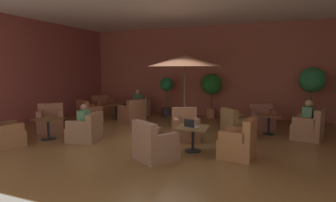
% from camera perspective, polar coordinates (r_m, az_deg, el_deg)
% --- Properties ---
extents(ground_plane, '(10.68, 8.85, 0.02)m').
position_cam_1_polar(ground_plane, '(8.36, -1.17, -7.48)').
color(ground_plane, brown).
extents(wall_back_brick, '(10.68, 0.08, 3.81)m').
position_cam_1_polar(wall_back_brick, '(12.25, 7.11, 5.98)').
color(wall_back_brick, '#9A4E3D').
rests_on(wall_back_brick, ground_plane).
extents(wall_left_accent, '(0.08, 8.85, 3.81)m').
position_cam_1_polar(wall_left_accent, '(11.33, -26.69, 5.30)').
color(wall_left_accent, brown).
rests_on(wall_left_accent, ground_plane).
extents(ceiling_slab, '(10.68, 8.85, 0.06)m').
position_cam_1_polar(ceiling_slab, '(8.31, -1.24, 19.26)').
color(ceiling_slab, silver).
rests_on(ceiling_slab, wall_back_brick).
extents(cafe_table_front_left, '(0.81, 0.81, 0.61)m').
position_cam_1_polar(cafe_table_front_left, '(6.91, 5.08, -6.34)').
color(cafe_table_front_left, black).
rests_on(cafe_table_front_left, ground_plane).
extents(armchair_front_left_north, '(0.96, 0.96, 0.90)m').
position_cam_1_polar(armchair_front_left_north, '(8.03, 3.54, -5.59)').
color(armchair_front_left_north, '#905D42').
rests_on(armchair_front_left_north, ground_plane).
extents(armchair_front_left_east, '(1.07, 1.07, 0.88)m').
position_cam_1_polar(armchair_front_left_east, '(6.28, -2.83, -9.11)').
color(armchair_front_left_east, brown).
rests_on(armchair_front_left_east, ground_plane).
extents(armchair_front_left_south, '(0.81, 0.78, 0.91)m').
position_cam_1_polar(armchair_front_left_south, '(6.59, 14.20, -8.43)').
color(armchair_front_left_south, '#935A35').
rests_on(armchair_front_left_south, ground_plane).
extents(cafe_table_front_right, '(0.63, 0.63, 0.61)m').
position_cam_1_polar(cafe_table_front_right, '(11.57, -10.56, -1.34)').
color(cafe_table_front_right, black).
rests_on(cafe_table_front_right, ground_plane).
extents(armchair_front_right_north, '(1.01, 1.02, 0.82)m').
position_cam_1_polar(armchair_front_right_north, '(12.24, -5.95, -1.50)').
color(armchair_front_right_north, '#855A47').
rests_on(armchair_front_right_north, ground_plane).
extents(armchair_front_right_east, '(1.00, 1.03, 0.86)m').
position_cam_1_polar(armchair_front_right_east, '(12.60, -13.16, -1.36)').
color(armchair_front_right_east, brown).
rests_on(armchair_front_right_east, ground_plane).
extents(armchair_front_right_south, '(1.05, 1.02, 0.85)m').
position_cam_1_polar(armchair_front_right_south, '(11.07, -15.79, -2.55)').
color(armchair_front_right_south, brown).
rests_on(armchair_front_right_south, ground_plane).
extents(armchair_front_right_west, '(1.04, 1.04, 0.89)m').
position_cam_1_polar(armchair_front_right_west, '(10.62, -7.24, -2.63)').
color(armchair_front_right_west, brown).
rests_on(armchair_front_right_west, ground_plane).
extents(cafe_table_mid_center, '(0.69, 0.69, 0.61)m').
position_cam_1_polar(cafe_table_mid_center, '(8.76, -23.21, -4.31)').
color(cafe_table_mid_center, black).
rests_on(cafe_table_mid_center, ground_plane).
extents(armchair_mid_center_north, '(0.95, 0.96, 0.79)m').
position_cam_1_polar(armchair_mid_center_north, '(8.24, -16.36, -5.76)').
color(armchair_mid_center_north, brown).
rests_on(armchair_mid_center_north, ground_plane).
extents(armchair_mid_center_east, '(1.11, 1.11, 0.88)m').
position_cam_1_polar(armchair_mid_center_east, '(9.91, -22.75, -3.73)').
color(armchair_mid_center_east, brown).
rests_on(armchair_mid_center_east, ground_plane).
extents(armchair_mid_center_south, '(0.94, 0.99, 0.89)m').
position_cam_1_polar(armchair_mid_center_south, '(8.41, -30.45, -5.97)').
color(armchair_mid_center_south, brown).
rests_on(armchair_mid_center_south, ground_plane).
extents(cafe_table_rear_right, '(0.73, 0.73, 0.61)m').
position_cam_1_polar(cafe_table_rear_right, '(9.20, 19.84, -3.44)').
color(cafe_table_rear_right, black).
rests_on(cafe_table_rear_right, ground_plane).
extents(armchair_rear_right_north, '(0.93, 0.95, 0.90)m').
position_cam_1_polar(armchair_rear_right_north, '(8.95, 26.74, -4.98)').
color(armchair_rear_right_north, '#916045').
rests_on(armchair_rear_right_north, ground_plane).
extents(armchair_rear_right_east, '(0.97, 0.95, 0.78)m').
position_cam_1_polar(armchair_rear_right_east, '(10.33, 18.51, -3.41)').
color(armchair_rear_right_east, '#8E5244').
rests_on(armchair_rear_right_east, ground_plane).
extents(armchair_rear_right_south, '(1.08, 1.07, 0.86)m').
position_cam_1_polar(armchair_rear_right_south, '(8.58, 13.80, -5.09)').
color(armchair_rear_right_south, brown).
rests_on(armchair_rear_right_south, ground_plane).
extents(patio_umbrella_tall_red, '(2.62, 2.62, 2.49)m').
position_cam_1_polar(patio_umbrella_tall_red, '(9.82, 3.44, 8.10)').
color(patio_umbrella_tall_red, '#2D2D2D').
rests_on(patio_umbrella_tall_red, ground_plane).
extents(potted_tree_left_corner, '(0.57, 0.57, 1.66)m').
position_cam_1_polar(potted_tree_left_corner, '(12.02, -0.31, 1.79)').
color(potted_tree_left_corner, '#3A2B30').
rests_on(potted_tree_left_corner, ground_plane).
extents(potted_tree_mid_left, '(0.83, 0.83, 1.81)m').
position_cam_1_polar(potted_tree_mid_left, '(11.67, 8.86, 2.92)').
color(potted_tree_mid_left, '#A96948').
rests_on(potted_tree_mid_left, ground_plane).
extents(potted_tree_mid_right, '(0.88, 0.88, 2.07)m').
position_cam_1_polar(potted_tree_mid_right, '(11.03, 27.22, 3.36)').
color(potted_tree_mid_right, '#363834').
rests_on(potted_tree_mid_right, ground_plane).
extents(patron_blue_shirt, '(0.45, 0.37, 0.69)m').
position_cam_1_polar(patron_blue_shirt, '(12.17, -6.13, 0.40)').
color(patron_blue_shirt, '#4D7353').
rests_on(patron_blue_shirt, ground_plane).
extents(patron_by_window, '(0.31, 0.43, 0.64)m').
position_cam_1_polar(patron_by_window, '(8.18, -16.73, -3.13)').
color(patron_by_window, '#497C52').
rests_on(patron_by_window, ground_plane).
extents(patron_with_friend, '(0.34, 0.44, 0.70)m').
position_cam_1_polar(patron_with_friend, '(8.89, 26.61, -2.32)').
color(patron_with_friend, '#477856').
rests_on(patron_with_friend, ground_plane).
extents(iced_drink_cup, '(0.08, 0.08, 0.11)m').
position_cam_1_polar(iced_drink_cup, '(6.88, 5.12, -4.79)').
color(iced_drink_cup, white).
rests_on(iced_drink_cup, cafe_table_front_left).
extents(open_laptop, '(0.37, 0.32, 0.20)m').
position_cam_1_polar(open_laptop, '(6.82, 4.67, -4.91)').
color(open_laptop, '#9EA0A5').
rests_on(open_laptop, cafe_table_front_left).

